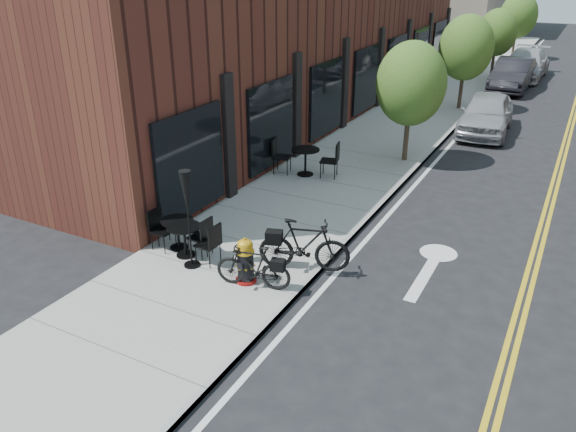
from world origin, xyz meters
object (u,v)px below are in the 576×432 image
Objects in this scene: bicycle_left at (253,266)px; bistro_set_c at (305,158)px; bicycle_right at (304,245)px; bistro_set_b at (178,230)px; bistro_set_a at (185,236)px; parked_car_b at (513,75)px; parked_car_a at (486,114)px; fire_hydrant at (245,261)px; parked_car_c at (525,64)px; patio_umbrella at (187,199)px.

bicycle_left is 0.76× the size of bistro_set_c.
bicycle_right is 3.01m from bistro_set_b.
bistro_set_a is at bearing 85.53° from bicycle_right.
parked_car_b is at bearing 82.15° from bistro_set_b.
bistro_set_a is at bearing -98.26° from parked_car_b.
fire_hydrant is at bearing -102.46° from parked_car_a.
fire_hydrant is 0.18× the size of parked_car_c.
parked_car_c is (4.22, 25.78, 0.21)m from bistro_set_b.
bistro_set_b is (-2.38, 0.63, -0.00)m from bicycle_left.
parked_car_a reaches higher than bicycle_right.
bicycle_right is at bearing 11.33° from bistro_set_b.
parked_car_a is at bearing 159.28° from bicycle_left.
fire_hydrant is 0.22× the size of parked_car_a.
parked_car_c is (1.24, 25.32, 0.09)m from bicycle_right.
parked_car_c is (3.86, 25.99, 0.20)m from bistro_set_a.
bistro_set_b is at bearing -117.67° from bicycle_left.
parked_car_b is (-0.26, 8.72, 0.03)m from parked_car_a.
fire_hydrant is 0.64× the size of bicycle_left.
parked_car_b reaches higher than parked_car_c.
parked_car_a reaches higher than fire_hydrant.
bicycle_right reaches higher than bistro_set_c.
parked_car_a reaches higher than bistro_set_c.
bistro_set_a is 0.80× the size of patio_umbrella.
bicycle_right is at bearing 23.82° from patio_umbrella.
parked_car_b is (1.95, 22.62, 0.20)m from fire_hydrant.
parked_car_a is at bearing -24.91° from bicycle_right.
bistro_set_b is 0.38× the size of parked_car_a.
patio_umbrella reaches higher than parked_car_c.
parked_car_a is at bearing 74.62° from bistro_set_b.
bicycle_left is 26.47m from parked_car_c.
bistro_set_c reaches higher than bicycle_left.
fire_hydrant reaches higher than bicycle_left.
patio_umbrella reaches higher than parked_car_a.
fire_hydrant is 0.49× the size of bistro_set_c.
fire_hydrant is 0.58× the size of bistro_set_b.
bicycle_right is 1.14× the size of bistro_set_b.
bicycle_left is at bearing -92.27° from parked_car_c.
bicycle_left is at bearing -12.33° from bistro_set_b.
bistro_set_c is 0.42× the size of parked_car_b.
patio_umbrella is at bearing -95.79° from parked_car_c.
bistro_set_a is 26.28m from parked_car_c.
parked_car_a is 0.82× the size of parked_car_c.
bicycle_left is at bearing -86.15° from bistro_set_c.
bistro_set_a is 1.02× the size of bistro_set_b.
parked_car_b is at bearing 88.30° from parked_car_a.
parked_car_c is at bearing 163.28° from bicycle_left.
patio_umbrella is at bearing -107.90° from parked_car_a.
fire_hydrant is 0.46× the size of patio_umbrella.
parked_car_a is (2.21, 13.91, 0.17)m from fire_hydrant.
fire_hydrant is 0.51× the size of bicycle_right.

